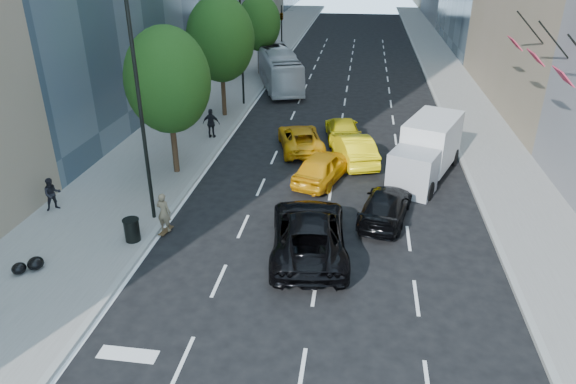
% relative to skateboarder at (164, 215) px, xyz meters
% --- Properties ---
extents(ground, '(160.00, 160.00, 0.00)m').
position_rel_skateboarder_xyz_m(ground, '(5.60, -3.00, -0.86)').
color(ground, black).
rests_on(ground, ground).
extents(sidewalk_left, '(6.00, 120.00, 0.15)m').
position_rel_skateboarder_xyz_m(sidewalk_left, '(-3.40, 27.00, -0.78)').
color(sidewalk_left, slate).
rests_on(sidewalk_left, ground).
extents(sidewalk_right, '(4.00, 120.00, 0.15)m').
position_rel_skateboarder_xyz_m(sidewalk_right, '(15.60, 27.00, -0.78)').
color(sidewalk_right, slate).
rests_on(sidewalk_right, ground).
extents(lamp_near, '(2.13, 0.22, 10.00)m').
position_rel_skateboarder_xyz_m(lamp_near, '(-0.72, 1.00, 4.95)').
color(lamp_near, black).
rests_on(lamp_near, sidewalk_left).
extents(lamp_far, '(2.13, 0.22, 10.00)m').
position_rel_skateboarder_xyz_m(lamp_far, '(-0.72, 19.00, 4.95)').
color(lamp_far, black).
rests_on(lamp_far, sidewalk_left).
extents(tree_near, '(4.20, 4.20, 7.46)m').
position_rel_skateboarder_xyz_m(tree_near, '(-1.60, 6.00, 4.11)').
color(tree_near, black).
rests_on(tree_near, sidewalk_left).
extents(tree_mid, '(4.50, 4.50, 7.99)m').
position_rel_skateboarder_xyz_m(tree_mid, '(-1.60, 16.00, 4.46)').
color(tree_mid, black).
rests_on(tree_mid, sidewalk_left).
extents(tree_far, '(3.90, 3.90, 6.92)m').
position_rel_skateboarder_xyz_m(tree_far, '(-1.60, 29.00, 3.77)').
color(tree_far, black).
rests_on(tree_far, sidewalk_left).
extents(traffic_signal, '(2.48, 0.53, 5.20)m').
position_rel_skateboarder_xyz_m(traffic_signal, '(-0.80, 37.00, 3.38)').
color(traffic_signal, black).
rests_on(traffic_signal, sidewalk_left).
extents(facade_flags, '(1.85, 13.30, 2.05)m').
position_rel_skateboarder_xyz_m(facade_flags, '(16.24, 7.00, 5.33)').
color(facade_flags, black).
rests_on(facade_flags, ground).
extents(skateboarder, '(0.69, 0.52, 1.72)m').
position_rel_skateboarder_xyz_m(skateboarder, '(0.00, 0.00, 0.00)').
color(skateboarder, brown).
rests_on(skateboarder, ground).
extents(black_sedan_lincoln, '(3.54, 6.45, 1.71)m').
position_rel_skateboarder_xyz_m(black_sedan_lincoln, '(6.10, -0.59, -0.00)').
color(black_sedan_lincoln, black).
rests_on(black_sedan_lincoln, ground).
extents(black_sedan_mercedes, '(2.77, 4.89, 1.34)m').
position_rel_skateboarder_xyz_m(black_sedan_mercedes, '(9.15, 2.49, -0.19)').
color(black_sedan_mercedes, black).
rests_on(black_sedan_mercedes, ground).
extents(taxi_a, '(3.16, 4.95, 1.57)m').
position_rel_skateboarder_xyz_m(taxi_a, '(6.10, 6.20, -0.08)').
color(taxi_a, orange).
rests_on(taxi_a, ground).
extents(taxi_b, '(3.01, 5.07, 1.58)m').
position_rel_skateboarder_xyz_m(taxi_b, '(7.55, 9.03, -0.07)').
color(taxi_b, yellow).
rests_on(taxi_b, ground).
extents(taxi_c, '(3.48, 5.41, 1.39)m').
position_rel_skateboarder_xyz_m(taxi_c, '(4.43, 10.49, -0.17)').
color(taxi_c, orange).
rests_on(taxi_c, ground).
extents(taxi_d, '(2.59, 4.99, 1.38)m').
position_rel_skateboarder_xyz_m(taxi_d, '(6.80, 12.50, -0.17)').
color(taxi_d, '#D5BF0B').
rests_on(taxi_d, ground).
extents(city_bus, '(5.62, 11.15, 3.03)m').
position_rel_skateboarder_xyz_m(city_bus, '(0.80, 25.10, 0.66)').
color(city_bus, silver).
rests_on(city_bus, ground).
extents(box_truck, '(4.26, 6.47, 2.92)m').
position_rel_skateboarder_xyz_m(box_truck, '(11.31, 7.59, 0.63)').
color(box_truck, silver).
rests_on(box_truck, ground).
extents(pedestrian_a, '(0.94, 0.93, 1.53)m').
position_rel_skateboarder_xyz_m(pedestrian_a, '(-5.60, 1.06, 0.06)').
color(pedestrian_a, black).
rests_on(pedestrian_a, sidewalk_left).
extents(pedestrian_b, '(1.07, 0.46, 1.81)m').
position_rel_skateboarder_xyz_m(pedestrian_b, '(-1.20, 11.39, 0.20)').
color(pedestrian_b, black).
rests_on(pedestrian_b, sidewalk_left).
extents(trash_can, '(0.61, 0.61, 0.91)m').
position_rel_skateboarder_xyz_m(trash_can, '(-1.00, -1.00, -0.25)').
color(trash_can, black).
rests_on(trash_can, sidewalk_left).
extents(garbage_bags, '(0.97, 0.94, 0.48)m').
position_rel_skateboarder_xyz_m(garbage_bags, '(-3.88, -3.59, -0.48)').
color(garbage_bags, black).
rests_on(garbage_bags, sidewalk_left).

